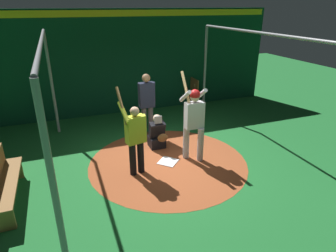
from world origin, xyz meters
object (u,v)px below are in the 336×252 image
at_px(umpire, 147,102).
at_px(bench, 4,182).
at_px(home_plate, 168,162).
at_px(catcher, 157,135).
at_px(batter, 194,118).
at_px(bat_rack, 193,92).
at_px(visitor, 135,136).

bearing_deg(umpire, bench, -59.70).
bearing_deg(home_plate, bench, -84.37).
distance_m(home_plate, catcher, 0.92).
distance_m(batter, umpire, 1.84).
height_order(home_plate, batter, batter).
bearing_deg(catcher, umpire, -179.11).
xyz_separation_m(catcher, umpire, (-0.83, -0.01, 0.66)).
relative_size(home_plate, catcher, 0.45).
relative_size(catcher, bat_rack, 0.89).
height_order(catcher, visitor, visitor).
bearing_deg(visitor, umpire, 143.28).
distance_m(batter, catcher, 1.30).
bearing_deg(batter, home_plate, -94.79).
height_order(home_plate, bat_rack, bat_rack).
distance_m(batter, visitor, 1.48).
height_order(umpire, visitor, visitor).
xyz_separation_m(catcher, bench, (1.19, -3.46, 0.09)).
xyz_separation_m(visitor, bench, (0.14, -2.61, -0.46)).
height_order(home_plate, catcher, catcher).
bearing_deg(bat_rack, batter, -25.17).
xyz_separation_m(visitor, bat_rack, (-3.97, 3.25, -0.42)).
xyz_separation_m(home_plate, bench, (0.34, -3.44, 0.44)).
relative_size(visitor, bat_rack, 1.87).
bearing_deg(bench, visitor, 92.98).
bearing_deg(visitor, catcher, 128.36).
bearing_deg(bat_rack, visitor, -39.34).
bearing_deg(visitor, bat_rack, 127.92).
relative_size(catcher, visitor, 0.48).
bearing_deg(batter, bench, -85.97).
xyz_separation_m(umpire, bat_rack, (-2.09, 2.42, -0.53)).
relative_size(home_plate, batter, 0.20).
bearing_deg(catcher, bat_rack, 140.50).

